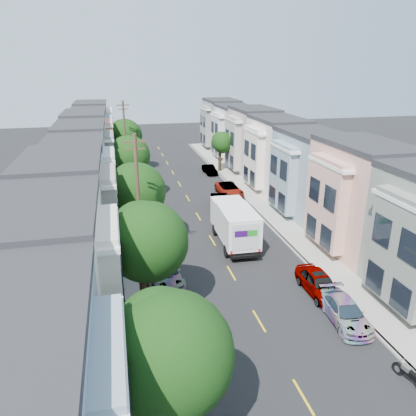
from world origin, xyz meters
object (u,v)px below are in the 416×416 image
(utility_pole_far, at_px, (125,140))
(fedex_truck, at_px, (234,223))
(lead_sedan, at_px, (219,202))
(tree_far_r, at_px, (222,143))
(tree_c, at_px, (135,192))
(tree_d, at_px, (129,157))
(parked_right_a, at_px, (345,312))
(tree_a, at_px, (168,355))
(utility_pole_near, at_px, (139,205))
(parked_left_c, at_px, (164,272))
(motorcycle, at_px, (410,376))
(parked_right_d, at_px, (210,170))
(parked_left_b, at_px, (185,352))
(tree_e, at_px, (124,136))
(tree_b, at_px, (146,242))
(parked_left_d, at_px, (147,208))
(parked_right_b, at_px, (319,283))
(parked_right_c, at_px, (229,189))

(utility_pole_far, xyz_separation_m, fedex_truck, (7.96, -23.04, -3.26))
(lead_sedan, bearing_deg, tree_far_r, 83.56)
(tree_c, relative_size, tree_d, 0.99)
(parked_right_a, bearing_deg, tree_a, -145.81)
(utility_pole_near, xyz_separation_m, parked_left_c, (1.40, -2.05, -4.41))
(tree_d, relative_size, motorcycle, 3.55)
(lead_sedan, height_order, parked_right_d, lead_sedan)
(parked_left_b, relative_size, motorcycle, 1.90)
(tree_c, height_order, tree_e, tree_e)
(parked_left_c, bearing_deg, tree_a, -102.00)
(utility_pole_near, distance_m, fedex_truck, 9.10)
(utility_pole_near, distance_m, parked_left_b, 11.52)
(tree_d, distance_m, fedex_truck, 16.22)
(tree_d, bearing_deg, tree_far_r, 37.86)
(tree_b, distance_m, utility_pole_near, 6.02)
(parked_right_a, bearing_deg, parked_left_b, -166.92)
(parked_left_c, bearing_deg, tree_e, 86.55)
(tree_e, height_order, motorcycle, tree_e)
(utility_pole_far, relative_size, parked_left_c, 2.02)
(tree_a, xyz_separation_m, motorcycle, (11.63, 1.01, -4.17))
(parked_left_d, relative_size, parked_right_b, 0.98)
(utility_pole_far, distance_m, parked_left_d, 14.87)
(tree_far_r, bearing_deg, tree_e, 167.85)
(utility_pole_far, xyz_separation_m, parked_right_b, (11.20, -31.92, -4.39))
(tree_b, relative_size, utility_pole_far, 0.73)
(parked_left_b, height_order, parked_left_d, parked_left_d)
(parked_right_d, bearing_deg, utility_pole_far, 176.02)
(tree_d, height_order, tree_e, tree_e)
(parked_left_b, bearing_deg, utility_pole_near, 103.25)
(parked_left_c, distance_m, parked_right_c, 20.55)
(tree_a, distance_m, motorcycle, 12.40)
(tree_c, xyz_separation_m, motorcycle, (11.63, -18.46, -4.39))
(parked_right_c, bearing_deg, utility_pole_near, -125.78)
(tree_c, relative_size, parked_left_c, 1.45)
(utility_pole_far, xyz_separation_m, lead_sedan, (8.91, -14.23, -4.42))
(utility_pole_far, height_order, parked_right_a, utility_pole_far)
(parked_right_a, height_order, parked_right_b, parked_right_b)
(tree_b, distance_m, motorcycle, 14.98)
(tree_d, height_order, parked_right_c, tree_d)
(parked_right_a, relative_size, parked_right_b, 0.95)
(utility_pole_far, bearing_deg, tree_a, -90.00)
(tree_far_r, distance_m, fedex_truck, 24.70)
(tree_a, relative_size, motorcycle, 3.40)
(utility_pole_near, xyz_separation_m, parked_left_d, (1.40, 11.88, -4.46))
(tree_b, xyz_separation_m, parked_right_d, (11.20, 32.03, -4.32))
(utility_pole_far, xyz_separation_m, parked_right_c, (11.20, -9.98, -4.43))
(tree_b, relative_size, utility_pole_near, 0.73)
(parked_left_d, distance_m, motorcycle, 28.12)
(tree_e, bearing_deg, utility_pole_far, -89.97)
(tree_far_r, distance_m, utility_pole_near, 30.07)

